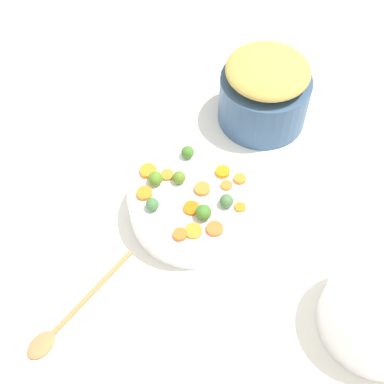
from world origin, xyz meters
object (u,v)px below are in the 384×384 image
object	(u,v)px
casserole_dish	(382,313)
metal_pot	(264,99)
serving_bowl_carrots	(192,205)
wooden_spoon	(60,325)

from	to	relation	value
casserole_dish	metal_pot	bearing A→B (deg)	-34.03
metal_pot	serving_bowl_carrots	bearing A→B (deg)	96.69
serving_bowl_carrots	casserole_dish	size ratio (longest dim) A/B	1.22
serving_bowl_carrots	metal_pot	world-z (taller)	metal_pot
serving_bowl_carrots	metal_pot	distance (m)	0.37
serving_bowl_carrots	casserole_dish	world-z (taller)	casserole_dish
metal_pot	wooden_spoon	bearing A→B (deg)	89.57
serving_bowl_carrots	wooden_spoon	world-z (taller)	serving_bowl_carrots
serving_bowl_carrots	metal_pot	xyz separation A→B (m)	(0.04, -0.36, 0.03)
metal_pot	casserole_dish	distance (m)	0.62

